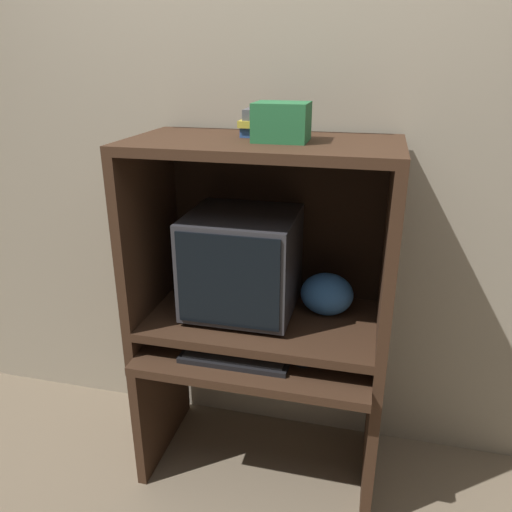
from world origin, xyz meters
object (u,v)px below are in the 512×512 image
at_px(snack_bag, 327,294).
at_px(crt_monitor, 242,262).
at_px(book_stack, 262,123).
at_px(storage_box, 282,122).
at_px(mouse, 302,363).
at_px(keyboard, 235,357).

bearing_deg(snack_bag, crt_monitor, -171.05).
height_order(book_stack, storage_box, storage_box).
bearing_deg(crt_monitor, book_stack, 33.99).
bearing_deg(storage_box, mouse, -50.28).
distance_m(mouse, snack_bag, 0.31).
height_order(crt_monitor, storage_box, storage_box).
bearing_deg(crt_monitor, storage_box, -14.69).
bearing_deg(keyboard, snack_bag, 39.53).
height_order(crt_monitor, snack_bag, crt_monitor).
bearing_deg(storage_box, snack_bag, 27.72).
height_order(keyboard, book_stack, book_stack).
bearing_deg(mouse, book_stack, 131.74).
height_order(keyboard, mouse, mouse).
bearing_deg(crt_monitor, keyboard, -82.79).
distance_m(snack_bag, storage_box, 0.72).
xyz_separation_m(crt_monitor, mouse, (0.29, -0.19, -0.31)).
bearing_deg(snack_bag, mouse, -102.59).
distance_m(crt_monitor, snack_bag, 0.37).
height_order(keyboard, storage_box, storage_box).
height_order(mouse, storage_box, storage_box).
bearing_deg(crt_monitor, mouse, -34.17).
distance_m(crt_monitor, storage_box, 0.58).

